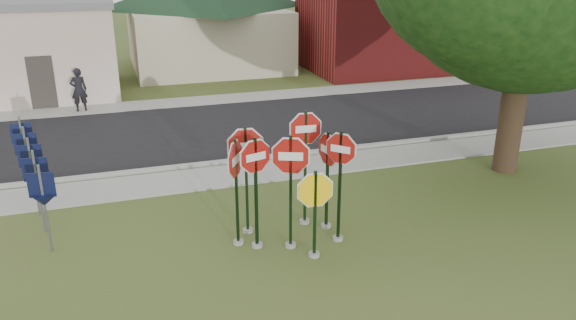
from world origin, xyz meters
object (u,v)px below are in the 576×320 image
object	(u,v)px
stop_sign_center	(291,175)
stop_sign_left	(256,178)
pedestrian	(79,90)
stop_sign_yellow	(315,205)

from	to	relation	value
stop_sign_center	stop_sign_left	world-z (taller)	stop_sign_center
stop_sign_center	pedestrian	xyz separation A→B (m)	(-4.59, 13.06, -0.76)
stop_sign_yellow	stop_sign_left	distance (m)	1.37
stop_sign_center	stop_sign_yellow	world-z (taller)	stop_sign_center
stop_sign_yellow	stop_sign_left	bearing A→B (deg)	143.58
stop_sign_left	pedestrian	bearing A→B (deg)	106.88
pedestrian	stop_sign_left	bearing A→B (deg)	97.26
stop_sign_yellow	stop_sign_center	bearing A→B (deg)	122.68
stop_sign_left	pedestrian	xyz separation A→B (m)	(-3.89, 12.83, -0.70)
stop_sign_center	stop_sign_left	distance (m)	0.74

